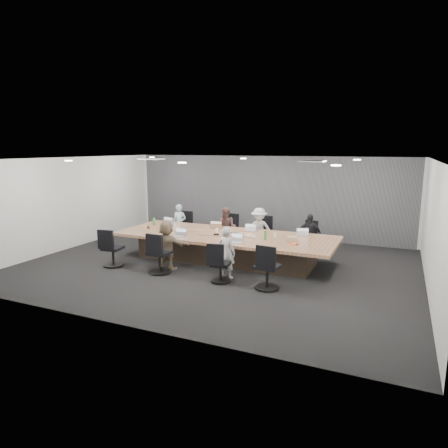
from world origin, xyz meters
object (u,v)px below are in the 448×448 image
at_px(chair_1, 231,233).
at_px(person_6, 227,252).
at_px(chair_4, 113,251).
at_px(canvas_bag, 292,239).
at_px(laptop_2, 253,230).
at_px(chair_7, 267,270).
at_px(laptop_0, 170,223).
at_px(person_2, 259,230).
at_px(person_3, 309,235).
at_px(chair_3, 311,241).
at_px(bottle_green_right, 265,235).
at_px(laptop_3, 305,235).
at_px(conference_table, 225,246).
at_px(stapler, 226,239).
at_px(bottle_green_left, 154,221).
at_px(laptop_5, 178,237).
at_px(bottle_clear, 175,227).
at_px(chair_2, 263,236).
at_px(person_0, 179,224).
at_px(mug_brown, 148,227).
at_px(chair_0, 185,230).
at_px(laptop_1, 219,227).
at_px(chair_5, 159,256).
at_px(person_1, 227,228).
at_px(snack_packet, 294,244).
at_px(person_5, 167,245).
at_px(chair_6, 221,267).
at_px(laptop_6, 235,243).

relative_size(chair_1, person_6, 0.63).
relative_size(chair_4, canvas_bag, 3.15).
bearing_deg(person_6, laptop_2, -75.83).
bearing_deg(chair_7, laptop_0, 155.06).
height_order(person_2, person_3, person_2).
xyz_separation_m(chair_4, person_2, (3.00, 3.05, 0.25)).
relative_size(chair_3, bottle_green_right, 2.95).
bearing_deg(laptop_3, conference_table, 8.95).
relative_size(conference_table, stapler, 38.29).
distance_m(person_3, bottle_green_left, 4.67).
xyz_separation_m(laptop_5, bottle_green_right, (2.24, 0.62, 0.12)).
distance_m(laptop_2, person_6, 2.16).
relative_size(bottle_clear, stapler, 1.51).
relative_size(chair_4, bottle_green_left, 3.42).
xyz_separation_m(chair_2, person_0, (-2.76, -0.35, 0.23)).
bearing_deg(mug_brown, chair_0, 86.24).
height_order(laptop_1, mug_brown, mug_brown).
height_order(chair_4, chair_5, chair_5).
xyz_separation_m(person_0, laptop_5, (1.20, -2.15, 0.12)).
distance_m(person_1, person_2, 1.06).
relative_size(chair_0, snack_packet, 4.01).
relative_size(laptop_0, bottle_green_right, 1.38).
xyz_separation_m(chair_1, laptop_5, (-0.49, -2.50, 0.35)).
bearing_deg(bottle_green_right, person_5, -152.46).
xyz_separation_m(chair_4, mug_brown, (0.11, 1.47, 0.38)).
bearing_deg(person_0, laptop_3, -15.07).
relative_size(conference_table, chair_3, 8.16).
xyz_separation_m(person_2, person_5, (-1.55, -2.70, -0.02)).
height_order(mug_brown, canvas_bag, canvas_bag).
relative_size(bottle_green_right, bottle_clear, 1.05).
bearing_deg(person_0, snack_packet, -29.91).
bearing_deg(chair_2, laptop_3, 142.91).
height_order(person_5, bottle_green_left, person_5).
xyz_separation_m(laptop_1, mug_brown, (-1.82, -1.03, 0.04)).
bearing_deg(chair_0, canvas_bag, 157.81).
bearing_deg(person_0, stapler, -45.53).
xyz_separation_m(person_2, laptop_3, (1.51, -0.55, 0.09)).
distance_m(chair_6, person_1, 3.28).
xyz_separation_m(laptop_0, person_2, (2.76, 0.55, -0.09)).
relative_size(chair_1, bottle_green_left, 3.31).
relative_size(chair_5, laptop_6, 2.66).
distance_m(person_5, canvas_bag, 3.19).
height_order(chair_3, bottle_green_left, bottle_green_left).
bearing_deg(person_3, person_0, 171.39).
xyz_separation_m(chair_0, person_3, (4.27, -0.35, 0.25)).
bearing_deg(laptop_0, chair_7, 155.93).
height_order(person_0, bottle_green_right, person_0).
height_order(bottle_green_left, mug_brown, bottle_green_left).
bearing_deg(person_6, stapler, -53.69).
bearing_deg(chair_6, mug_brown, 145.09).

